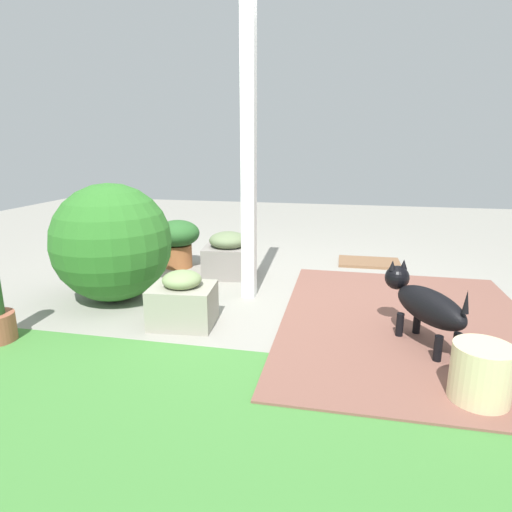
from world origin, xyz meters
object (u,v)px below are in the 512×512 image
(stone_planter_nearest, at_px, (228,255))
(doormat, at_px, (369,262))
(terracotta_pot_broad, at_px, (178,239))
(round_shrub, at_px, (112,243))
(dog, at_px, (424,303))
(porch_pillar, at_px, (249,148))
(stone_planter_mid, at_px, (183,301))
(ceramic_urn, at_px, (481,374))

(stone_planter_nearest, relative_size, doormat, 0.79)
(doormat, bearing_deg, terracotta_pot_broad, 15.36)
(round_shrub, height_order, doormat, round_shrub)
(dog, relative_size, doormat, 1.06)
(stone_planter_nearest, xyz_separation_m, doormat, (-1.38, -0.74, -0.19))
(terracotta_pot_broad, relative_size, dog, 0.73)
(porch_pillar, relative_size, stone_planter_mid, 5.20)
(porch_pillar, distance_m, dog, 1.74)
(terracotta_pot_broad, distance_m, doormat, 2.08)
(porch_pillar, relative_size, round_shrub, 2.55)
(round_shrub, relative_size, terracotta_pot_broad, 1.93)
(dog, bearing_deg, round_shrub, -9.22)
(porch_pillar, bearing_deg, terracotta_pot_broad, -37.71)
(stone_planter_nearest, bearing_deg, round_shrub, 47.25)
(round_shrub, bearing_deg, stone_planter_nearest, -132.75)
(ceramic_urn, height_order, doormat, ceramic_urn)
(dog, bearing_deg, doormat, -82.93)
(porch_pillar, xyz_separation_m, dog, (-1.30, 0.68, -0.95))
(stone_planter_mid, xyz_separation_m, round_shrub, (0.75, -0.39, 0.31))
(round_shrub, distance_m, dog, 2.42)
(porch_pillar, height_order, dog, porch_pillar)
(porch_pillar, distance_m, ceramic_urn, 2.25)
(porch_pillar, height_order, round_shrub, porch_pillar)
(round_shrub, bearing_deg, stone_planter_mid, 152.59)
(round_shrub, bearing_deg, doormat, -143.87)
(stone_planter_nearest, bearing_deg, stone_planter_mid, 89.80)
(round_shrub, xyz_separation_m, ceramic_urn, (-2.57, 1.00, -0.33))
(doormat, bearing_deg, stone_planter_mid, 54.61)
(round_shrub, distance_m, terracotta_pot_broad, 1.04)
(stone_planter_mid, xyz_separation_m, dog, (-1.63, -0.00, 0.11))
(dog, bearing_deg, stone_planter_mid, 0.12)
(round_shrub, distance_m, doormat, 2.69)
(stone_planter_mid, xyz_separation_m, doormat, (-1.39, -1.95, -0.16))
(ceramic_urn, bearing_deg, stone_planter_mid, -18.65)
(porch_pillar, bearing_deg, doormat, -129.80)
(stone_planter_mid, distance_m, round_shrub, 0.90)
(porch_pillar, bearing_deg, stone_planter_nearest, -57.71)
(stone_planter_mid, height_order, dog, dog)
(round_shrub, xyz_separation_m, terracotta_pot_broad, (-0.15, -1.02, -0.18))
(terracotta_pot_broad, distance_m, ceramic_urn, 3.15)
(stone_planter_nearest, height_order, stone_planter_mid, stone_planter_nearest)
(terracotta_pot_broad, relative_size, doormat, 0.77)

